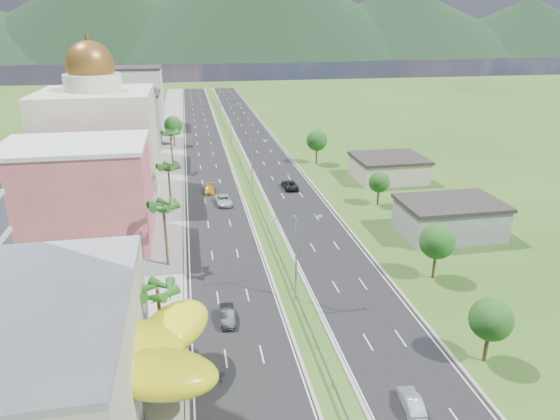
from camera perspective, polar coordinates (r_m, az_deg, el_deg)
ground at (r=53.73m, az=4.13°, el=-15.49°), size 500.00×500.00×0.00m
road_left at (r=135.64m, az=-8.57°, el=6.97°), size 11.00×260.00×0.04m
road_right at (r=136.91m, az=-2.24°, el=7.31°), size 11.00×260.00×0.04m
sidewalk_left at (r=135.68m, az=-12.60°, el=6.72°), size 7.00×260.00×0.12m
median_guardrail at (r=118.55m, az=-4.57°, el=5.44°), size 0.10×216.06×0.76m
streetlight_median_b at (r=58.66m, az=1.87°, el=-4.46°), size 6.04×0.25×11.00m
streetlight_median_c at (r=95.86m, az=-3.24°, el=5.59°), size 6.04×0.25×11.00m
streetlight_median_d at (r=139.56m, az=-5.68°, el=10.31°), size 6.04×0.25×11.00m
streetlight_median_e at (r=183.90m, az=-6.98°, el=12.76°), size 6.04×0.25×11.00m
lime_canopy at (r=47.06m, az=-19.56°, el=-15.23°), size 18.00×15.00×7.40m
pink_shophouse at (r=79.41m, az=-21.92°, el=1.43°), size 20.00×15.00×15.00m
domed_building at (r=100.30m, az=-19.90°, el=7.78°), size 20.00×20.00×28.70m
midrise_grey at (r=125.07m, az=-17.62°, el=8.83°), size 16.00×15.00×16.00m
midrise_beige at (r=146.84m, az=-16.64°, el=9.97°), size 16.00×15.00×13.00m
midrise_white at (r=169.08m, az=-16.02°, el=12.21°), size 16.00×15.00×18.00m
shed_near at (r=82.96m, az=18.78°, el=-1.05°), size 15.00×10.00×5.00m
shed_far at (r=109.42m, az=12.28°, el=4.59°), size 14.00×12.00×4.40m
palm_tree_b at (r=50.43m, az=-13.80°, el=-9.18°), size 3.60×3.60×8.10m
palm_tree_c at (r=68.03m, az=-13.19°, el=0.21°), size 3.60×3.60×9.60m
palm_tree_d at (r=90.21m, az=-12.67°, el=4.67°), size 3.60×3.60×8.60m
palm_tree_e at (r=114.32m, az=-12.40°, el=8.42°), size 3.60×3.60×9.40m
leafy_tree_lfar at (r=139.36m, az=-12.11°, el=9.45°), size 4.90×4.90×8.05m
leafy_tree_ra at (r=53.28m, az=22.96°, el=-11.46°), size 4.20×4.20×6.90m
leafy_tree_rb at (r=67.33m, az=17.51°, el=-3.50°), size 4.55×4.55×7.47m
leafy_tree_rc at (r=92.56m, az=11.27°, el=3.13°), size 3.85×3.85×6.33m
leafy_tree_rd at (r=118.58m, az=4.23°, el=7.92°), size 4.90×4.90×8.05m
mountain_ridge at (r=498.02m, az=-2.32°, el=17.03°), size 860.00×140.00×90.00m
car_dark_left at (r=57.59m, az=-6.06°, el=-11.88°), size 1.70×4.52×1.48m
car_silver_mid_left at (r=92.71m, az=-6.48°, el=1.12°), size 3.18×5.91×1.58m
car_yellow_far_left at (r=99.78m, az=-8.00°, el=2.41°), size 2.32×4.79×1.34m
car_silver_right at (r=47.85m, az=14.79°, el=-20.44°), size 1.91×4.29×1.37m
car_dark_far_right at (r=101.02m, az=1.11°, el=2.92°), size 2.79×5.87×1.62m
motorcycle at (r=49.64m, az=-6.56°, el=-18.19°), size 0.82×1.89×1.17m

